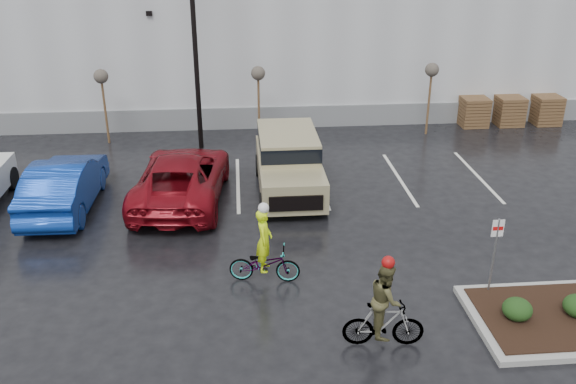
{
  "coord_description": "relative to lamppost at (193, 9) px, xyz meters",
  "views": [
    {
      "loc": [
        -2.42,
        -12.47,
        8.81
      ],
      "look_at": [
        -0.99,
        4.24,
        1.3
      ],
      "focal_mm": 38.0,
      "sensor_mm": 36.0,
      "label": 1
    }
  ],
  "objects": [
    {
      "name": "pallet_stack_a",
      "position": [
        12.5,
        2.0,
        -5.01
      ],
      "size": [
        1.2,
        1.2,
        1.35
      ],
      "primitive_type": "cube",
      "color": "#4B341E",
      "rests_on": "ground"
    },
    {
      "name": "car_blue",
      "position": [
        -4.18,
        -5.51,
        -4.83
      ],
      "size": [
        1.9,
        5.22,
        1.71
      ],
      "primitive_type": "imported",
      "rotation": [
        0.0,
        0.0,
        3.12
      ],
      "color": "#0D3398",
      "rests_on": "ground"
    },
    {
      "name": "car_red",
      "position": [
        -0.38,
        -5.19,
        -4.85
      ],
      "size": [
        3.32,
        6.27,
        1.68
      ],
      "primitive_type": "imported",
      "rotation": [
        0.0,
        0.0,
        3.05
      ],
      "color": "maroon",
      "rests_on": "ground"
    },
    {
      "name": "cyclist_hivis",
      "position": [
        2.15,
        -10.57,
        -4.98
      ],
      "size": [
        1.95,
        0.92,
        2.28
      ],
      "rotation": [
        0.0,
        0.0,
        1.43
      ],
      "color": "#3F3F44",
      "rests_on": "ground"
    },
    {
      "name": "sapling_east",
      "position": [
        10.0,
        1.0,
        -2.96
      ],
      "size": [
        0.6,
        0.6,
        3.2
      ],
      "color": "#4B341E",
      "rests_on": "ground"
    },
    {
      "name": "sapling_west",
      "position": [
        -4.0,
        1.0,
        -2.96
      ],
      "size": [
        0.6,
        0.6,
        3.2
      ],
      "color": "#4B341E",
      "rests_on": "ground"
    },
    {
      "name": "cyclist_olive",
      "position": [
        4.66,
        -13.5,
        -4.85
      ],
      "size": [
        1.81,
        0.88,
        2.3
      ],
      "rotation": [
        0.0,
        0.0,
        1.48
      ],
      "color": "#3F3F44",
      "rests_on": "ground"
    },
    {
      "name": "pallet_stack_c",
      "position": [
        16.0,
        2.0,
        -5.01
      ],
      "size": [
        1.2,
        1.2,
        1.35
      ],
      "primitive_type": "cube",
      "color": "#4B341E",
      "rests_on": "ground"
    },
    {
      "name": "suv_tan",
      "position": [
        3.29,
        -4.9,
        -4.66
      ],
      "size": [
        2.2,
        5.1,
        2.06
      ],
      "primitive_type": null,
      "color": "tan",
      "rests_on": "ground"
    },
    {
      "name": "sapling_mid",
      "position": [
        2.5,
        1.0,
        -2.96
      ],
      "size": [
        0.6,
        0.6,
        3.2
      ],
      "color": "#4B341E",
      "rests_on": "ground"
    },
    {
      "name": "warehouse",
      "position": [
        4.0,
        9.99,
        -2.04
      ],
      "size": [
        60.5,
        15.5,
        7.2
      ],
      "color": "#B6B8BB",
      "rests_on": "ground"
    },
    {
      "name": "ground",
      "position": [
        4.0,
        -12.0,
        -5.69
      ],
      "size": [
        120.0,
        120.0,
        0.0
      ],
      "primitive_type": "plane",
      "color": "black",
      "rests_on": "ground"
    },
    {
      "name": "pallet_stack_b",
      "position": [
        14.2,
        2.0,
        -5.01
      ],
      "size": [
        1.2,
        1.2,
        1.35
      ],
      "primitive_type": "cube",
      "color": "#4B341E",
      "rests_on": "ground"
    },
    {
      "name": "shrub_a",
      "position": [
        8.0,
        -13.0,
        -5.27
      ],
      "size": [
        0.7,
        0.7,
        0.52
      ],
      "primitive_type": "ellipsoid",
      "color": "#1A3512",
      "rests_on": "curb_island"
    },
    {
      "name": "lamppost",
      "position": [
        0.0,
        0.0,
        0.0
      ],
      "size": [
        0.5,
        1.0,
        9.22
      ],
      "color": "black",
      "rests_on": "ground"
    },
    {
      "name": "fire_lane_sign",
      "position": [
        7.8,
        -11.8,
        -4.28
      ],
      "size": [
        0.3,
        0.05,
        2.2
      ],
      "color": "gray",
      "rests_on": "ground"
    }
  ]
}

